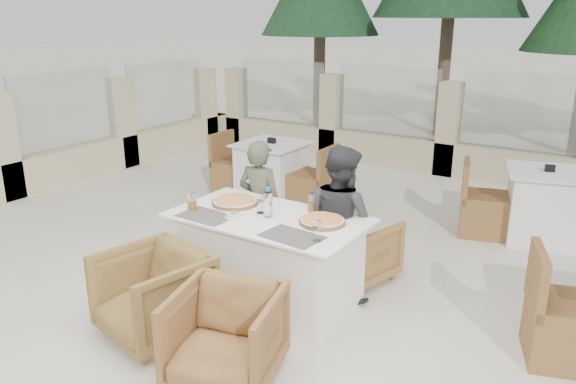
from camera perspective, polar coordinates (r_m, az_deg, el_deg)
The scene contains 23 objects.
ground at distance 4.86m, azimuth -2.44°, elevation -11.26°, with size 80.00×80.00×0.00m, color beige.
sand_patch at distance 17.79m, azimuth 24.87°, elevation 8.50°, with size 30.00×16.00×0.01m, color beige.
perimeter_wall_far at distance 8.76m, azimuth 16.04°, elevation 6.81°, with size 10.00×0.34×1.60m, color #C4B48A, non-canonical shape.
perimeter_wall_left at distance 8.70m, azimuth -21.47°, elevation 6.20°, with size 0.34×7.00×1.60m, color beige, non-canonical shape.
dining_table at distance 4.73m, azimuth -1.99°, elevation -6.88°, with size 1.60×0.90×0.77m, color white, non-canonical shape.
placemat_near_left at distance 4.64m, azimuth -8.35°, elevation -2.42°, with size 0.45×0.30×0.00m, color #5F5B51.
placemat_near_right at distance 4.18m, azimuth 0.38°, elevation -4.53°, with size 0.45×0.30×0.00m, color #5D564F.
pizza_left at distance 4.90m, azimuth -5.41°, elevation -0.93°, with size 0.40×0.40×0.05m, color orange.
pizza_right at distance 4.44m, azimuth 3.50°, elevation -2.92°, with size 0.37×0.37×0.05m, color #DC511E.
water_bottle at distance 4.54m, azimuth -2.03°, elevation -1.04°, with size 0.07×0.07×0.25m, color #A4BCD8.
wine_glass_centre at distance 4.64m, azimuth -2.80°, elevation -1.08°, with size 0.08×0.08×0.18m, color silver, non-canonical shape.
wine_glass_corner at distance 4.07m, azimuth 2.98°, elevation -3.82°, with size 0.08×0.08×0.18m, color white, non-canonical shape.
beer_glass_left at distance 4.79m, azimuth -9.74°, elevation -0.90°, with size 0.08×0.08×0.16m, color orange.
beer_glass_right at distance 4.69m, azimuth 2.52°, elevation -1.05°, with size 0.08×0.08×0.16m, color orange.
olive_dish at distance 4.58m, azimuth -5.49°, elevation -2.32°, with size 0.11×0.11×0.04m, color silver, non-canonical shape.
armchair_far_left at distance 5.52m, azimuth -1.92°, elevation -4.47°, with size 0.58×0.60×0.55m, color brown.
armchair_far_right at distance 5.21m, azimuth 6.94°, elevation -5.73°, with size 0.63×0.65×0.59m, color olive.
armchair_near_left at distance 4.40m, azimuth -13.53°, elevation -10.12°, with size 0.72×0.74×0.67m, color brown.
armchair_near_right at distance 3.85m, azimuth -6.35°, elevation -14.33°, with size 0.68×0.70×0.64m, color brown.
diner_left at distance 5.29m, azimuth -2.83°, elevation -1.38°, with size 0.46×0.30×1.25m, color #4D523C.
diner_right at distance 4.76m, azimuth 5.34°, elevation -3.11°, with size 0.65×0.51×1.33m, color #313436.
bg_table_a at distance 7.29m, azimuth -1.63°, elevation 2.03°, with size 1.64×0.82×0.77m, color white, non-canonical shape.
bg_table_b at distance 6.60m, azimuth 24.59°, elevation -1.31°, with size 1.64×0.82×0.77m, color white, non-canonical shape.
Camera 1 is at (2.48, -3.46, 2.35)m, focal length 35.00 mm.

